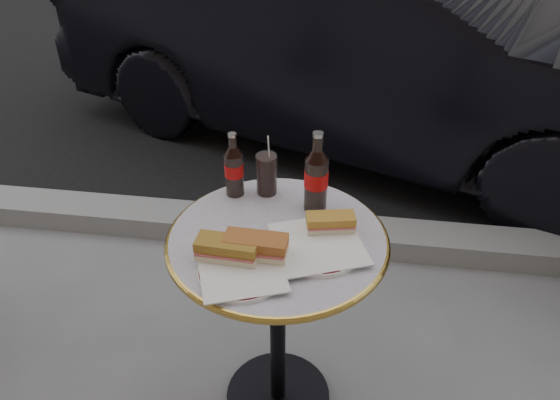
# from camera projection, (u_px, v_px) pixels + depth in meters

# --- Properties ---
(ground) EXTENTS (80.00, 80.00, 0.00)m
(ground) POSITION_uv_depth(u_px,v_px,m) (278.00, 399.00, 1.93)
(ground) COLOR slate
(ground) RESTS_ON ground
(asphalt_road) EXTENTS (40.00, 8.00, 0.00)m
(asphalt_road) POSITION_uv_depth(u_px,v_px,m) (343.00, 8.00, 6.00)
(asphalt_road) COLOR black
(asphalt_road) RESTS_ON ground
(curb) EXTENTS (40.00, 0.20, 0.12)m
(curb) POSITION_uv_depth(u_px,v_px,m) (305.00, 232.00, 2.63)
(curb) COLOR gray
(curb) RESTS_ON ground
(bistro_table) EXTENTS (0.62, 0.62, 0.73)m
(bistro_table) POSITION_uv_depth(u_px,v_px,m) (278.00, 327.00, 1.72)
(bistro_table) COLOR #BAB2C4
(bistro_table) RESTS_ON ground
(plate_left) EXTENTS (0.26, 0.26, 0.01)m
(plate_left) POSITION_uv_depth(u_px,v_px,m) (242.00, 272.00, 1.38)
(plate_left) COLOR white
(plate_left) RESTS_ON bistro_table
(plate_right) EXTENTS (0.29, 0.29, 0.01)m
(plate_right) POSITION_uv_depth(u_px,v_px,m) (318.00, 246.00, 1.46)
(plate_right) COLOR white
(plate_right) RESTS_ON bistro_table
(sandwich_left_a) EXTENTS (0.16, 0.08, 0.06)m
(sandwich_left_a) POSITION_uv_depth(u_px,v_px,m) (227.00, 250.00, 1.40)
(sandwich_left_a) COLOR olive
(sandwich_left_a) RESTS_ON plate_left
(sandwich_left_b) EXTENTS (0.17, 0.08, 0.06)m
(sandwich_left_b) POSITION_uv_depth(u_px,v_px,m) (256.00, 247.00, 1.41)
(sandwich_left_b) COLOR #A25A29
(sandwich_left_b) RESTS_ON plate_left
(sandwich_right) EXTENTS (0.14, 0.09, 0.05)m
(sandwich_right) POSITION_uv_depth(u_px,v_px,m) (330.00, 223.00, 1.50)
(sandwich_right) COLOR #B7802E
(sandwich_right) RESTS_ON plate_right
(cola_bottle_left) EXTENTS (0.07, 0.07, 0.21)m
(cola_bottle_left) POSITION_uv_depth(u_px,v_px,m) (234.00, 164.00, 1.63)
(cola_bottle_left) COLOR black
(cola_bottle_left) RESTS_ON bistro_table
(cola_bottle_right) EXTENTS (0.07, 0.07, 0.25)m
(cola_bottle_right) POSITION_uv_depth(u_px,v_px,m) (316.00, 172.00, 1.55)
(cola_bottle_right) COLOR black
(cola_bottle_right) RESTS_ON bistro_table
(cola_glass) EXTENTS (0.07, 0.07, 0.13)m
(cola_glass) POSITION_uv_depth(u_px,v_px,m) (267.00, 174.00, 1.65)
(cola_glass) COLOR black
(cola_glass) RESTS_ON bistro_table
(parked_car) EXTENTS (2.58, 4.05, 1.26)m
(parked_car) POSITION_uv_depth(u_px,v_px,m) (373.00, 42.00, 3.17)
(parked_car) COLOR black
(parked_car) RESTS_ON ground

